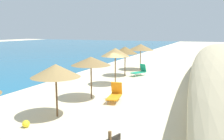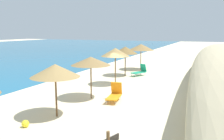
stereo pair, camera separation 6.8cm
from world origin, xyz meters
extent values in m
plane|color=beige|center=(0.00, 0.00, 0.00)|extent=(160.00, 160.00, 0.00)
cylinder|color=brown|center=(-5.71, 1.16, 1.04)|extent=(0.09, 0.09, 2.09)
cone|color=#9E7F4C|center=(-5.71, 1.16, 2.24)|extent=(2.33, 2.33, 0.61)
cylinder|color=brown|center=(-2.27, 1.11, 1.10)|extent=(0.08, 0.08, 2.19)
cone|color=olive|center=(-2.27, 1.11, 2.30)|extent=(2.36, 2.36, 0.51)
cylinder|color=brown|center=(1.80, 1.20, 1.17)|extent=(0.09, 0.09, 2.33)
cone|color=#9E7F4C|center=(1.80, 1.20, 2.49)|extent=(2.16, 2.16, 0.62)
cylinder|color=brown|center=(5.61, 1.79, 1.09)|extent=(0.09, 0.09, 2.17)
cone|color=olive|center=(5.61, 1.79, 2.35)|extent=(2.24, 2.24, 0.65)
cylinder|color=brown|center=(9.51, 1.47, 1.11)|extent=(0.09, 0.09, 2.22)
cone|color=olive|center=(9.51, 1.47, 2.39)|extent=(2.65, 2.65, 0.64)
cube|color=#199972|center=(5.95, 0.64, 0.32)|extent=(1.56, 1.18, 0.07)
cube|color=#199972|center=(6.56, 0.35, 0.69)|extent=(0.51, 0.67, 0.73)
cylinder|color=silver|center=(5.52, 1.14, 0.14)|extent=(0.04, 0.04, 0.28)
cylinder|color=silver|center=(5.29, 0.67, 0.14)|extent=(0.04, 0.04, 0.28)
cylinder|color=silver|center=(6.61, 0.62, 0.14)|extent=(0.04, 0.04, 0.28)
cylinder|color=silver|center=(6.38, 0.14, 0.14)|extent=(0.04, 0.04, 0.28)
cube|color=orange|center=(-2.42, -0.44, 0.28)|extent=(1.49, 0.85, 0.07)
cube|color=orange|center=(-1.77, -0.34, 0.67)|extent=(0.36, 0.69, 0.77)
cylinder|color=silver|center=(-3.06, -0.25, 0.12)|extent=(0.04, 0.04, 0.25)
cylinder|color=silver|center=(-2.98, -0.80, 0.12)|extent=(0.04, 0.04, 0.25)
cylinder|color=silver|center=(-1.87, -0.07, 0.12)|extent=(0.04, 0.04, 0.25)
cylinder|color=silver|center=(-1.79, -0.63, 0.12)|extent=(0.04, 0.04, 0.25)
sphere|color=yellow|center=(-7.36, 1.60, 0.16)|extent=(0.32, 0.32, 0.32)
camera|label=1|loc=(-15.02, -5.62, 4.09)|focal=39.01mm
camera|label=2|loc=(-14.99, -5.68, 4.09)|focal=39.01mm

